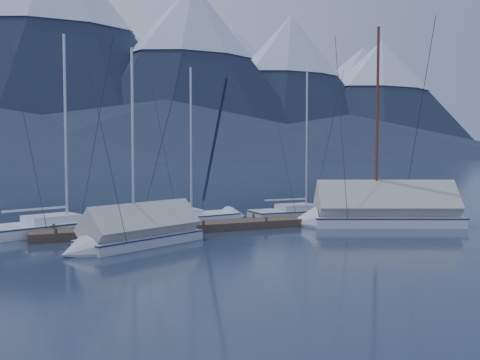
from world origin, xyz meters
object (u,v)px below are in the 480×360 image
Objects in this scene: sailboat_covered_far at (131,236)px; person at (375,198)px; sailboat_open_mid at (199,219)px; sailboat_open_right at (313,213)px; sailboat_covered_near at (372,214)px; sailboat_open_left at (78,226)px.

sailboat_covered_far is 13.29m from person.
sailboat_covered_far is at bearing -128.79° from sailboat_open_mid.
sailboat_open_right is 5.38× the size of person.
sailboat_open_right is 4.29m from sailboat_covered_near.
sailboat_covered_near reaches higher than sailboat_covered_far.
sailboat_open_mid is 5.28× the size of person.
sailboat_open_left is 5.95× the size of person.
sailboat_covered_far is 5.01× the size of person.
sailboat_open_right is at bearing 25.81° from sailboat_covered_far.
person is at bearing 11.63° from sailboat_covered_far.
sailboat_open_right reaches higher than sailboat_covered_far.
sailboat_covered_near is at bearing 115.94° from person.
sailboat_open_left reaches higher than sailboat_open_mid.
sailboat_open_right reaches higher than person.
sailboat_covered_far is at bearing -154.19° from sailboat_open_right.
sailboat_open_mid reaches higher than person.
sailboat_open_left is at bearing -179.21° from sailboat_open_right.
sailboat_open_right is (12.33, 0.17, -0.02)m from sailboat_open_left.
sailboat_open_mid is 0.98× the size of sailboat_open_right.
sailboat_open_right is 12.12m from sailboat_covered_far.
sailboat_open_left is at bearing 56.89° from person.
sailboat_open_right is at bearing 99.42° from sailboat_covered_near.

